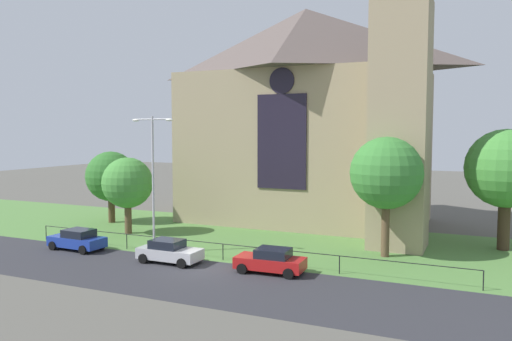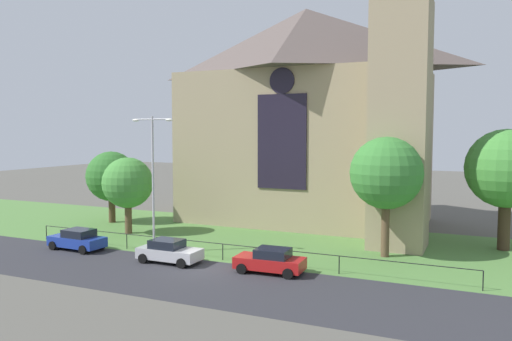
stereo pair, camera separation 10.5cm
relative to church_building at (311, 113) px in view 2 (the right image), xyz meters
The scene contains 13 objects.
ground 13.40m from the church_building, 95.87° to the right, with size 160.00×160.00×0.00m, color #56544C.
road_asphalt 23.00m from the church_building, 92.45° to the right, with size 120.00×8.00×0.01m, color #2D2D33.
grass_verge 14.75m from the church_building, 94.76° to the right, with size 120.00×20.00×0.01m, color #517F3D.
church_building is the anchor object (origin of this frame).
iron_railing 18.57m from the church_building, 92.76° to the right, with size 31.80×0.07×1.13m.
tree_right_far 17.65m from the church_building, 17.06° to the right, with size 5.67×5.67×8.76m.
tree_left_far 19.63m from the church_building, 155.43° to the right, with size 4.67×4.67×6.70m.
tree_right_near 14.54m from the church_building, 49.97° to the right, with size 4.93×4.93×8.23m.
tree_left_near 17.78m from the church_building, 137.22° to the right, with size 4.25×4.25×6.41m.
streetlamp_near 17.84m from the church_building, 111.09° to the right, with size 3.37×0.26×9.62m.
parked_car_blue 23.33m from the church_building, 123.73° to the right, with size 4.27×2.16×1.51m.
parked_car_silver 20.72m from the church_building, 101.61° to the right, with size 4.20×2.02×1.51m.
parked_car_red 20.23m from the church_building, 79.37° to the right, with size 4.27×2.17×1.51m.
Camera 2 is at (15.97, -27.10, 8.59)m, focal length 35.88 mm.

